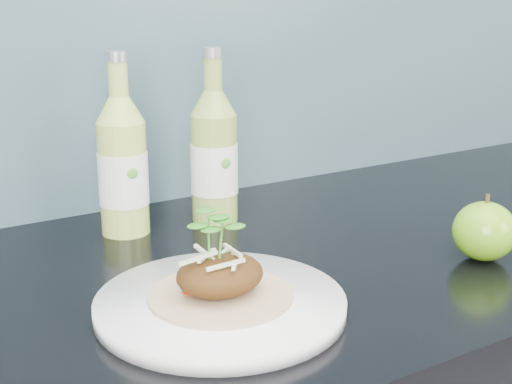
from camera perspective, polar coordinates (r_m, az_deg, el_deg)
dinner_plate at (r=0.73m, az=-2.86°, el=-8.97°), size 0.32×0.32×0.02m
pork_taco at (r=0.72m, az=-2.90°, el=-6.36°), size 0.15×0.15×0.10m
green_apple at (r=0.90m, az=17.81°, el=-2.99°), size 0.09×0.09×0.08m
cider_bottle_left at (r=0.95m, az=-10.61°, el=2.04°), size 0.09×0.09×0.24m
cider_bottle_right at (r=0.99m, az=-3.37°, el=2.82°), size 0.09×0.09×0.24m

